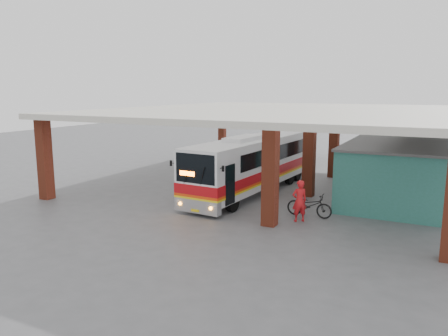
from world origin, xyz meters
The scene contains 8 objects.
ground centered at (0.00, 0.00, 0.00)m, with size 90.00×90.00×0.00m, color #515154.
brick_columns centered at (1.43, 5.00, 2.17)m, with size 20.10×21.60×4.35m.
canopy_roof centered at (0.50, 6.50, 4.50)m, with size 21.00×23.00×0.30m, color beige.
shop_building centered at (7.49, 4.00, 1.56)m, with size 5.20×8.20×3.11m.
coach_bus centered at (-0.14, 2.23, 1.66)m, with size 3.16×11.61×3.34m.
motorcycle centered at (4.19, -0.95, 0.56)m, with size 0.74×2.13×1.12m, color black.
pedestrian centered at (3.98, -1.87, 0.95)m, with size 0.69×0.45×1.90m, color red.
red_chair centered at (4.91, 4.99, 0.38)m, with size 0.51×0.51×0.83m.
Camera 1 is at (9.48, -20.29, 5.86)m, focal length 35.00 mm.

